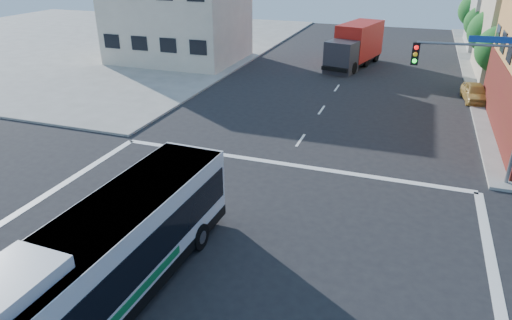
% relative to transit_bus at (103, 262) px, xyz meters
% --- Properties ---
extents(ground, '(120.00, 120.00, 0.00)m').
position_rel_transit_bus_xyz_m(ground, '(2.25, 2.62, -1.74)').
color(ground, black).
rests_on(ground, ground).
extents(sidewalk_nw, '(50.00, 50.00, 0.15)m').
position_rel_transit_bus_xyz_m(sidewalk_nw, '(-32.75, 37.62, -1.66)').
color(sidewalk_nw, gray).
rests_on(sidewalk_nw, ground).
extents(building_west, '(12.06, 10.06, 8.00)m').
position_rel_transit_bus_xyz_m(building_west, '(-14.77, 32.60, 2.27)').
color(building_west, beige).
rests_on(building_west, ground).
extents(signal_mast_ne, '(7.91, 1.13, 8.07)m').
position_rel_transit_bus_xyz_m(signal_mast_ne, '(11.33, 13.24, 3.24)').
color(signal_mast_ne, slate).
rests_on(signal_mast_ne, ground).
extents(street_tree_a, '(3.60, 3.60, 5.53)m').
position_rel_transit_bus_xyz_m(street_tree_a, '(14.16, 30.55, 1.85)').
color(street_tree_a, '#352413').
rests_on(street_tree_a, ground).
extents(street_tree_b, '(3.80, 3.80, 5.79)m').
position_rel_transit_bus_xyz_m(street_tree_b, '(14.16, 38.55, 2.01)').
color(street_tree_b, '#352413').
rests_on(street_tree_b, ground).
extents(street_tree_c, '(3.40, 3.40, 5.29)m').
position_rel_transit_bus_xyz_m(street_tree_c, '(14.16, 46.55, 1.72)').
color(street_tree_c, '#352413').
rests_on(street_tree_c, ground).
extents(street_tree_d, '(4.00, 4.00, 6.03)m').
position_rel_transit_bus_xyz_m(street_tree_d, '(14.16, 54.55, 2.14)').
color(street_tree_d, '#352413').
rests_on(street_tree_d, ground).
extents(transit_bus, '(2.99, 12.08, 3.55)m').
position_rel_transit_bus_xyz_m(transit_bus, '(0.00, 0.00, 0.00)').
color(transit_bus, black).
rests_on(transit_bus, ground).
extents(box_truck, '(4.54, 9.19, 3.98)m').
position_rel_transit_bus_xyz_m(box_truck, '(2.35, 35.83, 0.19)').
color(box_truck, '#2A292F').
rests_on(box_truck, ground).
extents(parked_car, '(2.00, 4.09, 1.34)m').
position_rel_transit_bus_xyz_m(parked_car, '(12.59, 27.48, -1.07)').
color(parked_car, '#BD9341').
rests_on(parked_car, ground).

